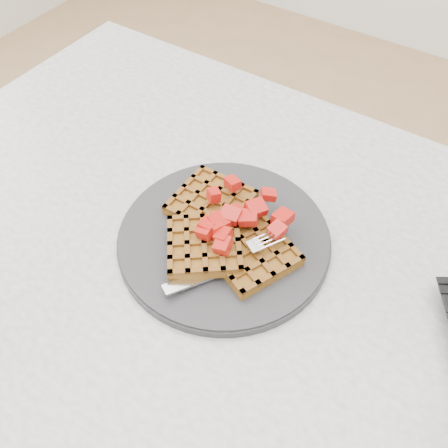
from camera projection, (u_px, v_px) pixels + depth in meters
name	position (u px, v px, depth m)	size (l,w,h in m)	color
ground	(235.00, 442.00, 1.24)	(4.00, 4.00, 0.00)	tan
table	(242.00, 314.00, 0.76)	(1.20, 0.80, 0.75)	silver
plate	(224.00, 239.00, 0.69)	(0.30, 0.30, 0.02)	#252528
waffles	(223.00, 232.00, 0.68)	(0.21, 0.19, 0.03)	#905C1E
strawberry_pile	(224.00, 217.00, 0.66)	(0.15, 0.15, 0.02)	#960402
fork	(233.00, 263.00, 0.65)	(0.02, 0.18, 0.02)	silver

